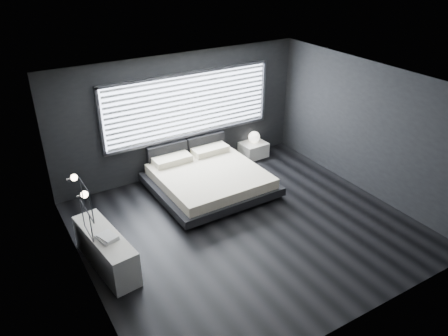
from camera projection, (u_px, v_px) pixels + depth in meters
room at (248, 162)px, 7.79m from camera, size 6.04×6.00×2.80m
window at (189, 105)px, 9.82m from camera, size 4.14×0.09×1.52m
headboard at (187, 149)px, 10.20m from camera, size 1.96×0.16×0.52m
sconce_near at (84, 195)px, 6.42m from camera, size 0.18×0.11×0.11m
sconce_far at (74, 178)px, 6.87m from camera, size 0.18×0.11×0.11m
wall_art_upper at (87, 200)px, 5.80m from camera, size 0.01×0.48×0.48m
wall_art_lower at (87, 220)px, 6.21m from camera, size 0.01×0.48×0.48m
bed at (209, 178)px, 9.54m from camera, size 2.44×2.33×0.62m
nightstand at (253, 150)px, 11.10m from camera, size 0.65×0.55×0.37m
orb_lamp at (254, 137)px, 10.99m from camera, size 0.29×0.29×0.29m
dresser at (106, 250)px, 7.29m from camera, size 0.66×1.67×0.65m
book_stack at (107, 237)px, 7.01m from camera, size 0.34×0.40×0.07m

